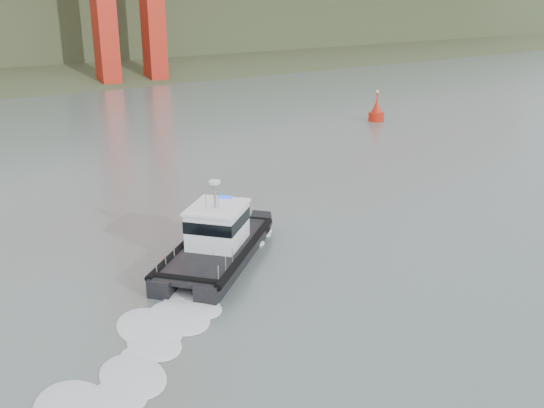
{
  "coord_description": "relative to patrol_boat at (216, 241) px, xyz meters",
  "views": [
    {
      "loc": [
        -17.57,
        -16.95,
        13.56
      ],
      "look_at": [
        1.34,
        9.05,
        2.4
      ],
      "focal_mm": 40.0,
      "sensor_mm": 36.0,
      "label": 1
    }
  ],
  "objects": [
    {
      "name": "patrol_boat",
      "position": [
        0.0,
        0.0,
        0.0
      ],
      "size": [
        9.59,
        8.71,
        4.63
      ],
      "rotation": [
        0.0,
        0.0,
        -0.89
      ],
      "color": "black",
      "rests_on": "ground"
    },
    {
      "name": "nav_buoy",
      "position": [
        34.28,
        22.06,
        -0.2
      ],
      "size": [
        1.75,
        1.75,
        3.65
      ],
      "color": "#B81E0C",
      "rests_on": "ground"
    },
    {
      "name": "ground",
      "position": [
        2.46,
        -8.89,
        -1.16
      ],
      "size": [
        400.0,
        400.0,
        0.0
      ],
      "primitive_type": "plane",
      "color": "#556561",
      "rests_on": "ground"
    }
  ]
}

